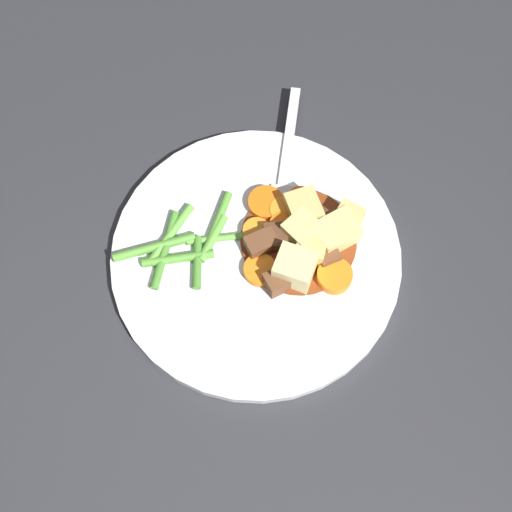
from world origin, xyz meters
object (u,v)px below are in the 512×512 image
(dinner_plate, at_px, (256,258))
(carrot_slice_1, at_px, (257,232))
(meat_chunk_0, at_px, (276,238))
(carrot_slice_3, at_px, (284,211))
(potato_chunk_2, at_px, (295,268))
(meat_chunk_4, at_px, (327,254))
(fork, at_px, (285,167))
(carrot_slice_6, at_px, (257,271))
(potato_chunk_0, at_px, (312,245))
(meat_chunk_3, at_px, (261,244))
(meat_chunk_1, at_px, (280,280))
(potato_chunk_3, at_px, (347,219))
(potato_chunk_1, at_px, (336,231))
(potato_chunk_4, at_px, (301,231))
(carrot_slice_4, at_px, (300,200))
(meat_chunk_2, at_px, (316,221))
(carrot_slice_0, at_px, (284,227))
(carrot_slice_2, at_px, (266,203))
(potato_chunk_5, at_px, (303,210))
(carrot_slice_5, at_px, (335,276))

(dinner_plate, bearing_deg, carrot_slice_1, 74.91)
(carrot_slice_1, height_order, meat_chunk_0, meat_chunk_0)
(carrot_slice_3, bearing_deg, potato_chunk_2, -95.65)
(meat_chunk_4, xyz_separation_m, fork, (-0.01, 0.10, -0.01))
(carrot_slice_6, bearing_deg, fork, 62.36)
(potato_chunk_0, relative_size, meat_chunk_3, 1.15)
(carrot_slice_1, distance_m, meat_chunk_1, 0.06)
(meat_chunk_1, bearing_deg, potato_chunk_3, 29.54)
(carrot_slice_3, relative_size, potato_chunk_1, 0.70)
(potato_chunk_0, distance_m, potato_chunk_4, 0.02)
(carrot_slice_6, xyz_separation_m, potato_chunk_2, (0.03, -0.01, 0.01))
(potato_chunk_1, bearing_deg, potato_chunk_4, 166.31)
(meat_chunk_1, bearing_deg, potato_chunk_4, 53.45)
(carrot_slice_4, height_order, potato_chunk_0, potato_chunk_0)
(dinner_plate, bearing_deg, potato_chunk_4, 11.15)
(potato_chunk_1, xyz_separation_m, potato_chunk_2, (-0.05, -0.03, 0.00))
(potato_chunk_4, xyz_separation_m, meat_chunk_2, (0.02, 0.01, -0.00))
(carrot_slice_0, xyz_separation_m, carrot_slice_2, (-0.01, 0.03, -0.00))
(carrot_slice_4, xyz_separation_m, potato_chunk_5, (-0.00, -0.02, 0.01))
(carrot_slice_6, bearing_deg, carrot_slice_0, 46.61)
(meat_chunk_2, bearing_deg, meat_chunk_1, -134.02)
(carrot_slice_2, xyz_separation_m, fork, (0.03, 0.04, -0.00))
(potato_chunk_4, bearing_deg, meat_chunk_1, -126.55)
(meat_chunk_2, height_order, meat_chunk_3, meat_chunk_3)
(potato_chunk_3, bearing_deg, carrot_slice_3, 155.12)
(meat_chunk_3, bearing_deg, carrot_slice_2, 70.24)
(potato_chunk_2, xyz_separation_m, potato_chunk_5, (0.02, 0.06, -0.00))
(carrot_slice_3, xyz_separation_m, potato_chunk_2, (-0.01, -0.06, 0.01))
(dinner_plate, distance_m, potato_chunk_3, 0.10)
(dinner_plate, xyz_separation_m, carrot_slice_2, (0.02, 0.05, 0.01))
(carrot_slice_0, height_order, carrot_slice_3, same)
(carrot_slice_1, height_order, fork, carrot_slice_1)
(meat_chunk_1, relative_size, meat_chunk_2, 1.09)
(potato_chunk_1, distance_m, meat_chunk_3, 0.07)
(carrot_slice_5, xyz_separation_m, fork, (-0.01, 0.13, -0.00))
(meat_chunk_3, bearing_deg, meat_chunk_1, -77.76)
(dinner_plate, height_order, meat_chunk_0, meat_chunk_0)
(potato_chunk_5, xyz_separation_m, fork, (-0.00, 0.06, -0.01))
(potato_chunk_0, height_order, meat_chunk_0, potato_chunk_0)
(meat_chunk_4, bearing_deg, carrot_slice_5, -85.91)
(carrot_slice_0, distance_m, carrot_slice_6, 0.05)
(potato_chunk_1, bearing_deg, dinner_plate, -179.03)
(carrot_slice_5, xyz_separation_m, meat_chunk_1, (-0.05, 0.01, 0.00))
(carrot_slice_6, bearing_deg, carrot_slice_1, 77.43)
(potato_chunk_0, bearing_deg, carrot_slice_6, -170.57)
(carrot_slice_6, bearing_deg, meat_chunk_3, 68.29)
(carrot_slice_2, xyz_separation_m, carrot_slice_4, (0.03, -0.00, 0.00))
(carrot_slice_0, xyz_separation_m, meat_chunk_4, (0.03, -0.04, 0.00))
(meat_chunk_1, bearing_deg, meat_chunk_0, 81.30)
(potato_chunk_1, height_order, potato_chunk_2, potato_chunk_2)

